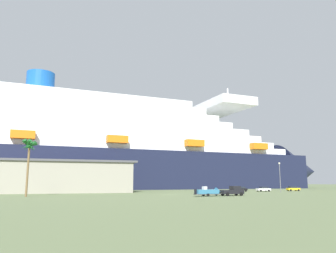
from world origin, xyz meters
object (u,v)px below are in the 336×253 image
(parked_car_yellow_taxi, at_px, (293,189))
(cruise_ship, at_px, (105,152))
(palm_tree, at_px, (29,149))
(small_boat_on_trailer, at_px, (209,192))
(pickup_truck, at_px, (232,191))
(parked_car_black_coupe, at_px, (240,189))
(street_lamp, at_px, (280,173))
(parked_car_white_van, at_px, (263,189))

(parked_car_yellow_taxi, bearing_deg, cruise_ship, 141.28)
(palm_tree, bearing_deg, small_boat_on_trailer, -15.65)
(pickup_truck, relative_size, parked_car_black_coupe, 1.15)
(pickup_truck, bearing_deg, palm_tree, 167.00)
(small_boat_on_trailer, relative_size, palm_tree, 0.59)
(cruise_ship, relative_size, street_lamp, 25.52)
(small_boat_on_trailer, height_order, street_lamp, street_lamp)
(cruise_ship, distance_m, small_boat_on_trailer, 76.66)
(pickup_truck, xyz_separation_m, palm_tree, (-44.28, 10.22, 9.10))
(parked_car_black_coupe, xyz_separation_m, parked_car_white_van, (7.84, -1.42, -0.00))
(small_boat_on_trailer, distance_m, parked_car_yellow_taxi, 53.65)
(pickup_truck, distance_m, small_boat_on_trailer, 6.13)
(parked_car_black_coupe, bearing_deg, parked_car_white_van, -10.24)
(street_lamp, bearing_deg, pickup_truck, -148.06)
(palm_tree, height_order, parked_car_yellow_taxi, palm_tree)
(pickup_truck, xyz_separation_m, parked_car_black_coupe, (18.52, 26.85, -0.21))
(cruise_ship, distance_m, parked_car_white_van, 67.38)
(cruise_ship, relative_size, parked_car_yellow_taxi, 50.01)
(parked_car_yellow_taxi, bearing_deg, street_lamp, -141.05)
(parked_car_black_coupe, bearing_deg, palm_tree, -165.17)
(pickup_truck, bearing_deg, parked_car_white_van, 43.98)
(cruise_ship, relative_size, pickup_truck, 39.85)
(small_boat_on_trailer, height_order, palm_tree, palm_tree)
(street_lamp, bearing_deg, cruise_ship, 127.34)
(palm_tree, bearing_deg, parked_car_white_van, 12.16)
(parked_car_black_coupe, distance_m, parked_car_white_van, 7.96)
(street_lamp, distance_m, parked_car_black_coupe, 13.89)
(cruise_ship, xyz_separation_m, pickup_truck, (18.13, -73.76, -14.79))
(palm_tree, distance_m, street_lamp, 70.52)
(palm_tree, height_order, parked_car_black_coupe, palm_tree)
(small_boat_on_trailer, relative_size, parked_car_yellow_taxi, 1.61)
(street_lamp, bearing_deg, parked_car_black_coupe, 124.31)
(cruise_ship, xyz_separation_m, parked_car_black_coupe, (36.65, -46.91, -15.00))
(cruise_ship, height_order, pickup_truck, cruise_ship)
(palm_tree, bearing_deg, street_lamp, 4.81)
(pickup_truck, distance_m, parked_car_yellow_taxi, 48.26)
(pickup_truck, height_order, parked_car_white_van, pickup_truck)
(pickup_truck, bearing_deg, street_lamp, 31.94)
(parked_car_yellow_taxi, bearing_deg, parked_car_black_coupe, -178.65)
(parked_car_yellow_taxi, bearing_deg, palm_tree, -168.48)
(parked_car_black_coupe, bearing_deg, parked_car_yellow_taxi, 1.35)
(small_boat_on_trailer, relative_size, parked_car_black_coupe, 1.47)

